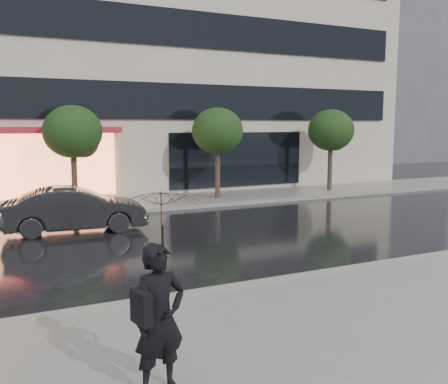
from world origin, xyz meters
TOP-DOWN VIEW (x-y plane):
  - ground at (0.00, 0.00)m, footprint 120.00×120.00m
  - sidewalk_near at (0.00, -3.25)m, footprint 60.00×4.50m
  - sidewalk_far at (0.00, 10.25)m, footprint 60.00×3.50m
  - curb_near at (0.00, -1.00)m, footprint 60.00×0.25m
  - curb_far at (0.00, 8.50)m, footprint 60.00×0.25m
  - office_building at (-0.00, 17.97)m, footprint 30.00×12.76m
  - bg_building_right at (26.00, 28.00)m, footprint 12.00×12.00m
  - tree_mid_west at (-2.94, 10.03)m, footprint 2.20×2.20m
  - tree_mid_east at (3.06, 10.03)m, footprint 2.20×2.20m
  - tree_far_east at (9.06, 10.03)m, footprint 2.20×2.20m
  - parked_car at (-3.64, 6.04)m, footprint 4.32×1.85m
  - pedestrian_with_umbrella at (-4.31, -4.08)m, footprint 1.03×1.04m

SIDE VIEW (x-z plane):
  - ground at x=0.00m, z-range 0.00..0.00m
  - sidewalk_near at x=0.00m, z-range 0.00..0.12m
  - sidewalk_far at x=0.00m, z-range 0.00..0.12m
  - curb_near at x=0.00m, z-range 0.00..0.14m
  - curb_far at x=0.00m, z-range 0.00..0.14m
  - parked_car at x=-3.64m, z-range 0.00..1.39m
  - pedestrian_with_umbrella at x=-4.31m, z-range 0.42..2.83m
  - tree_mid_west at x=-2.94m, z-range 0.93..4.92m
  - tree_mid_east at x=3.06m, z-range 0.93..4.92m
  - tree_far_east at x=9.06m, z-range 0.93..4.92m
  - bg_building_right at x=26.00m, z-range 0.00..16.00m
  - office_building at x=0.00m, z-range 0.00..18.00m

